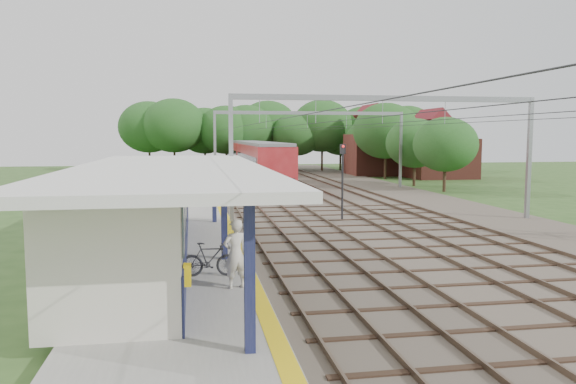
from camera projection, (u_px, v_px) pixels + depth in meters
ground at (449, 310)px, 15.66m from camera, size 160.00×160.00×0.00m
ballast_bed at (329, 195)px, 45.75m from camera, size 18.00×90.00×0.10m
platform at (183, 229)px, 28.11m from camera, size 5.00×52.00×0.35m
yellow_stripe at (228, 224)px, 28.47m from camera, size 0.45×52.00×0.01m
station_building at (142, 211)px, 20.82m from camera, size 3.41×18.00×3.40m
canopy at (171, 170)px, 19.87m from camera, size 6.40×20.00×3.44m
rail_tracks at (299, 194)px, 45.31m from camera, size 11.80×88.00×0.15m
catenary_system at (337, 126)px, 40.47m from camera, size 17.22×88.00×7.00m
tree_band at (277, 135)px, 71.83m from camera, size 31.72×30.88×8.82m
house_near at (440, 152)px, 64.02m from camera, size 7.00×6.12×7.89m
house_far at (381, 149)px, 69.03m from camera, size 8.00×6.12×8.66m
person at (235, 254)px, 16.49m from camera, size 0.87×0.71×2.06m
bicycle at (210, 259)px, 17.93m from camera, size 1.86×0.64×1.10m
train at (251, 159)px, 62.25m from camera, size 3.16×39.38×4.14m
signal_post at (343, 173)px, 31.60m from camera, size 0.31×0.27×4.37m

